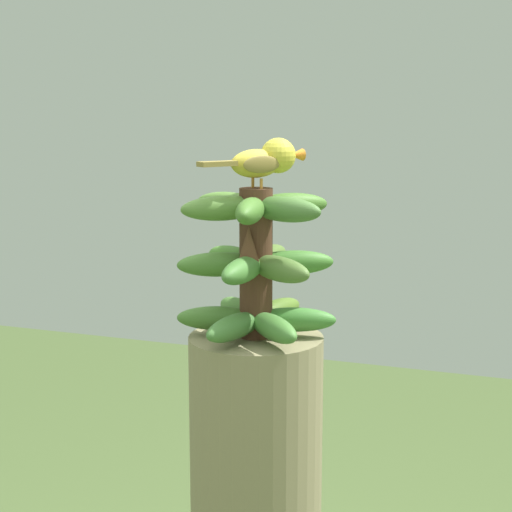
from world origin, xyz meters
TOP-DOWN VIEW (x-y plane):
  - banana_bunch at (-0.00, 0.00)m, footprint 0.27×0.27m
  - perched_bird at (-0.01, -0.01)m, footprint 0.14×0.17m

SIDE VIEW (x-z plane):
  - banana_bunch at x=0.00m, z-range 1.31..1.56m
  - perched_bird at x=-0.01m, z-range 1.56..1.64m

